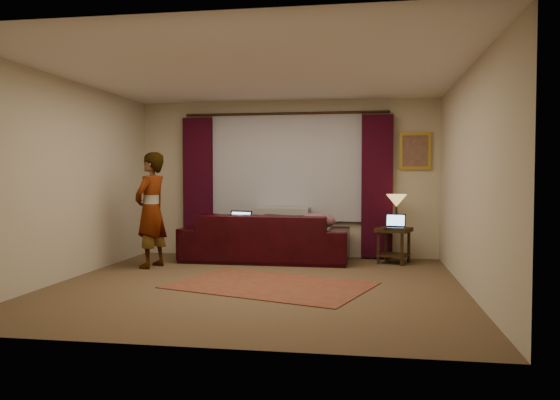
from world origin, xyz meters
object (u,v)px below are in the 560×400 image
object	(u,v)px
sofa	(266,228)
person	(151,210)
laptop_sofa	(237,220)
laptop_table	(395,221)
end_table	(394,245)
tiffany_lamp	(396,211)

from	to	relation	value
sofa	person	size ratio (longest dim) A/B	1.55
laptop_sofa	person	size ratio (longest dim) A/B	0.23
laptop_table	end_table	bearing A→B (deg)	101.73
end_table	person	world-z (taller)	person
end_table	person	distance (m)	3.71
sofa	laptop_sofa	xyz separation A→B (m)	(-0.42, -0.20, 0.13)
sofa	tiffany_lamp	world-z (taller)	tiffany_lamp
sofa	end_table	xyz separation A→B (m)	(2.00, 0.08, -0.25)
laptop_table	person	world-z (taller)	person
sofa	laptop_table	bearing A→B (deg)	178.77
end_table	person	size ratio (longest dim) A/B	0.33
tiffany_lamp	person	distance (m)	3.74
end_table	tiffany_lamp	world-z (taller)	tiffany_lamp
laptop_sofa	person	xyz separation A→B (m)	(-1.13, -0.67, 0.19)
laptop_sofa	tiffany_lamp	distance (m)	2.49
end_table	person	bearing A→B (deg)	-164.99
tiffany_lamp	laptop_table	world-z (taller)	tiffany_lamp
sofa	laptop_sofa	size ratio (longest dim) A/B	6.58
sofa	laptop_sofa	distance (m)	0.48
laptop_sofa	person	world-z (taller)	person
laptop_table	person	distance (m)	3.65
end_table	sofa	bearing A→B (deg)	-177.70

